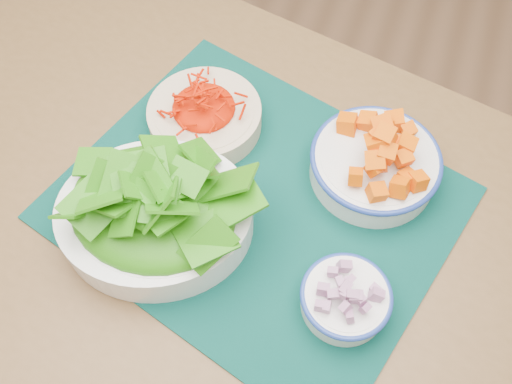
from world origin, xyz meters
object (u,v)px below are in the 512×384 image
at_px(table, 216,229).
at_px(placemat, 256,203).
at_px(lettuce_bowl, 153,207).
at_px(squash_bowl, 376,159).
at_px(onion_bowl, 346,297).
at_px(carrot_bowl, 204,113).

distance_m(table, placemat, 0.12).
relative_size(placemat, lettuce_bowl, 1.62).
bearing_deg(table, squash_bowl, 41.72).
height_order(placemat, lettuce_bowl, lettuce_bowl).
distance_m(placemat, onion_bowl, 0.20).
distance_m(table, onion_bowl, 0.29).
bearing_deg(placemat, table, -151.46).
distance_m(table, carrot_bowl, 0.19).
relative_size(carrot_bowl, onion_bowl, 1.71).
xyz_separation_m(table, placemat, (0.07, 0.01, 0.10)).
height_order(table, lettuce_bowl, lettuce_bowl).
distance_m(carrot_bowl, squash_bowl, 0.28).
xyz_separation_m(table, squash_bowl, (0.22, 0.12, 0.15)).
bearing_deg(placemat, squash_bowl, 50.88).
xyz_separation_m(placemat, onion_bowl, (0.17, -0.12, 0.03)).
relative_size(placemat, carrot_bowl, 2.55).
bearing_deg(squash_bowl, carrot_bowl, 178.77).
xyz_separation_m(squash_bowl, lettuce_bowl, (-0.27, -0.19, 0.02)).
xyz_separation_m(placemat, carrot_bowl, (-0.13, 0.11, 0.03)).
relative_size(table, onion_bowl, 10.59).
height_order(table, squash_bowl, squash_bowl).
xyz_separation_m(squash_bowl, onion_bowl, (0.01, -0.22, -0.01)).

